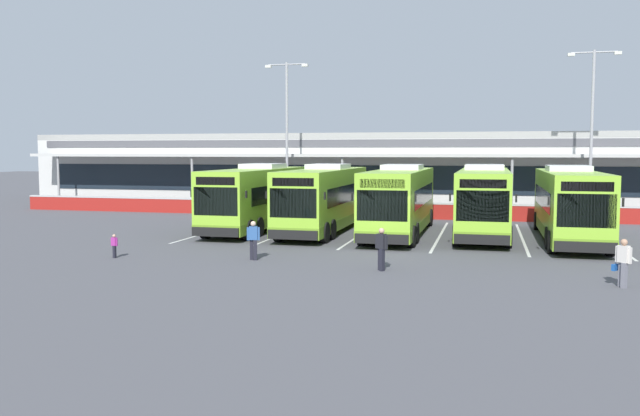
{
  "coord_description": "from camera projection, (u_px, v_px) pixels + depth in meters",
  "views": [
    {
      "loc": [
        4.45,
        -29.48,
        4.47
      ],
      "look_at": [
        -3.8,
        3.0,
        1.6
      ],
      "focal_mm": 36.87,
      "sensor_mm": 36.0,
      "label": 1
    }
  ],
  "objects": [
    {
      "name": "bay_stripe_far_west",
      "position": [
        222.0,
        229.0,
        38.31
      ],
      "size": [
        0.14,
        13.0,
        0.01
      ],
      "primitive_type": "cube",
      "color": "silver",
      "rests_on": "ground"
    },
    {
      "name": "bay_stripe_east",
      "position": [
        609.0,
        240.0,
        33.16
      ],
      "size": [
        0.14,
        13.0,
        0.01
      ],
      "primitive_type": "cube",
      "color": "silver",
      "rests_on": "ground"
    },
    {
      "name": "bay_stripe_centre",
      "position": [
        440.0,
        235.0,
        35.22
      ],
      "size": [
        0.14,
        13.0,
        0.01
      ],
      "primitive_type": "cube",
      "color": "silver",
      "rests_on": "ground"
    },
    {
      "name": "terminal_building",
      "position": [
        433.0,
        169.0,
        55.67
      ],
      "size": [
        70.0,
        13.0,
        6.0
      ],
      "color": "silver",
      "rests_on": "ground"
    },
    {
      "name": "pedestrian_with_handbag",
      "position": [
        623.0,
        262.0,
        21.64
      ],
      "size": [
        0.58,
        0.56,
        1.62
      ],
      "color": "slate",
      "rests_on": "ground"
    },
    {
      "name": "pedestrian_approaching_bus",
      "position": [
        253.0,
        239.0,
        27.16
      ],
      "size": [
        0.54,
        0.31,
        1.62
      ],
      "color": "black",
      "rests_on": "ground"
    },
    {
      "name": "coach_bus_right_centre",
      "position": [
        484.0,
        202.0,
        35.2
      ],
      "size": [
        2.99,
        12.16,
        3.78
      ],
      "color": "#8CC633",
      "rests_on": "ground"
    },
    {
      "name": "ground_plane",
      "position": [
        385.0,
        250.0,
        29.95
      ],
      "size": [
        200.0,
        200.0,
        0.0
      ],
      "primitive_type": "plane",
      "color": "#4C4C51"
    },
    {
      "name": "coach_bus_rightmost",
      "position": [
        569.0,
        206.0,
        32.85
      ],
      "size": [
        2.99,
        12.16,
        3.78
      ],
      "color": "#8CC633",
      "rests_on": "ground"
    },
    {
      "name": "bay_stripe_mid_west",
      "position": [
        363.0,
        233.0,
        36.25
      ],
      "size": [
        0.14,
        13.0,
        0.01
      ],
      "primitive_type": "cube",
      "color": "silver",
      "rests_on": "ground"
    },
    {
      "name": "pedestrian_near_bin",
      "position": [
        381.0,
        248.0,
        24.72
      ],
      "size": [
        0.51,
        0.41,
        1.62
      ],
      "color": "black",
      "rests_on": "ground"
    },
    {
      "name": "pedestrian_child",
      "position": [
        114.0,
        245.0,
        27.73
      ],
      "size": [
        0.33,
        0.22,
        1.0
      ],
      "color": "black",
      "rests_on": "ground"
    },
    {
      "name": "coach_bus_left_centre",
      "position": [
        324.0,
        200.0,
        36.84
      ],
      "size": [
        2.99,
        12.16,
        3.78
      ],
      "color": "#8CC633",
      "rests_on": "ground"
    },
    {
      "name": "bay_stripe_west",
      "position": [
        290.0,
        231.0,
        37.28
      ],
      "size": [
        0.14,
        13.0,
        0.01
      ],
      "primitive_type": "cube",
      "color": "silver",
      "rests_on": "ground"
    },
    {
      "name": "coach_bus_leftmost",
      "position": [
        258.0,
        198.0,
        37.95
      ],
      "size": [
        2.99,
        12.16,
        3.78
      ],
      "color": "#8CC633",
      "rests_on": "ground"
    },
    {
      "name": "red_barrier_wall",
      "position": [
        417.0,
        211.0,
        43.9
      ],
      "size": [
        60.0,
        0.4,
        1.1
      ],
      "color": "maroon",
      "rests_on": "ground"
    },
    {
      "name": "coach_bus_centre",
      "position": [
        400.0,
        202.0,
        35.38
      ],
      "size": [
        2.99,
        12.16,
        3.78
      ],
      "color": "#8CC633",
      "rests_on": "ground"
    },
    {
      "name": "bay_stripe_mid_east",
      "position": [
        522.0,
        238.0,
        34.19
      ],
      "size": [
        0.14,
        13.0,
        0.01
      ],
      "primitive_type": "cube",
      "color": "silver",
      "rests_on": "ground"
    },
    {
      "name": "lamp_post_west",
      "position": [
        287.0,
        127.0,
        48.43
      ],
      "size": [
        3.24,
        0.28,
        11.0
      ],
      "color": "#9E9EA3",
      "rests_on": "ground"
    },
    {
      "name": "lamp_post_centre",
      "position": [
        592.0,
        124.0,
        42.51
      ],
      "size": [
        3.24,
        0.28,
        11.0
      ],
      "color": "#9E9EA3",
      "rests_on": "ground"
    }
  ]
}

